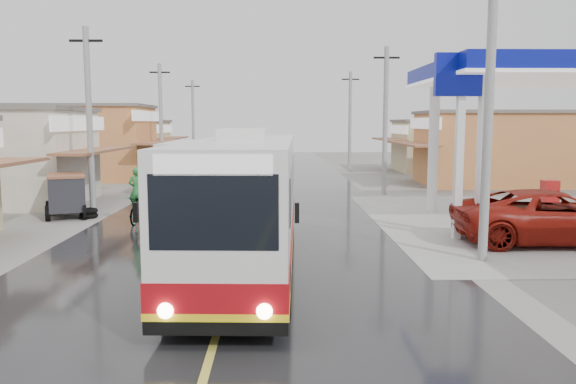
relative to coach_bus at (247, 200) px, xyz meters
name	(u,v)px	position (x,y,z in m)	size (l,w,h in m)	color
ground	(238,262)	(-0.29, 0.35, -1.82)	(120.00, 120.00, 0.00)	slate
road	(257,195)	(-0.29, 15.35, -1.81)	(12.00, 90.00, 0.02)	black
centre_line	(257,194)	(-0.29, 15.35, -1.79)	(0.15, 90.00, 0.01)	#D8CC4C
shopfronts_left	(42,189)	(-13.29, 18.35, -1.82)	(11.00, 44.00, 5.20)	tan
shopfronts_right	(554,202)	(14.71, 12.35, -1.82)	(11.00, 44.00, 4.80)	#B7AEA0
utility_poles_left	(134,193)	(-7.29, 16.35, -1.82)	(1.60, 50.00, 8.00)	gray
utility_poles_right	(384,195)	(6.71, 15.35, -1.82)	(1.60, 36.00, 8.00)	gray
coach_bus	(247,200)	(0.00, 0.00, 0.00)	(3.11, 12.15, 3.77)	silver
second_bus	(188,164)	(-4.44, 17.80, -0.30)	(2.40, 8.52, 2.82)	silver
jeepney	(553,217)	(9.85, 2.67, -0.94)	(2.92, 6.33, 1.76)	maroon
cyclist	(139,205)	(-4.64, 6.74, -1.09)	(0.84, 2.11, 2.23)	black
tricycle_near	(66,193)	(-7.98, 8.13, -0.78)	(2.29, 2.58, 1.82)	#26262D
tyre_stack	(88,213)	(-7.03, 7.95, -1.62)	(0.77, 0.77, 0.40)	black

